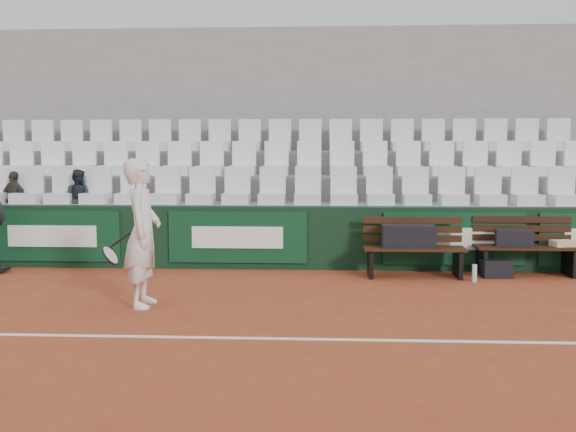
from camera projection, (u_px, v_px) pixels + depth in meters
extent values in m
plane|color=#9B4023|center=(207.00, 338.00, 6.41)|extent=(80.00, 80.00, 0.00)
cube|color=white|center=(207.00, 338.00, 6.41)|extent=(18.00, 0.06, 0.01)
cube|color=black|center=(251.00, 237.00, 10.34)|extent=(18.00, 0.30, 1.00)
cube|color=#0C381E|center=(53.00, 236.00, 10.34)|extent=(2.20, 0.04, 0.82)
cube|color=#0C381E|center=(238.00, 237.00, 10.18)|extent=(2.20, 0.04, 0.82)
cube|color=#0C381E|center=(454.00, 239.00, 10.00)|extent=(2.20, 0.04, 0.82)
cube|color=gray|center=(255.00, 232.00, 10.96)|extent=(18.00, 0.95, 1.00)
cube|color=gray|center=(261.00, 214.00, 11.88)|extent=(18.00, 0.95, 1.45)
cube|color=gray|center=(265.00, 199.00, 12.80)|extent=(18.00, 0.95, 1.90)
cube|color=gray|center=(268.00, 137.00, 13.31)|extent=(18.00, 0.30, 4.40)
cube|color=silver|center=(254.00, 185.00, 10.71)|extent=(11.90, 0.44, 0.63)
cube|color=white|center=(259.00, 158.00, 11.61)|extent=(11.90, 0.44, 0.63)
cube|color=silver|center=(264.00, 135.00, 12.51)|extent=(11.90, 0.44, 0.63)
cube|color=#341C0F|center=(414.00, 262.00, 9.59)|extent=(1.50, 0.56, 0.45)
cube|color=black|center=(525.00, 261.00, 9.70)|extent=(1.50, 0.56, 0.45)
cube|color=black|center=(408.00, 236.00, 9.55)|extent=(0.78, 0.33, 0.33)
cube|color=black|center=(514.00, 238.00, 9.66)|extent=(0.56, 0.31, 0.25)
cube|color=#C7BA80|center=(563.00, 243.00, 9.65)|extent=(0.37, 0.30, 0.09)
cube|color=black|center=(496.00, 269.00, 9.55)|extent=(0.44, 0.29, 0.26)
cylinder|color=silver|center=(370.00, 266.00, 9.83)|extent=(0.07, 0.07, 0.26)
cylinder|color=silver|center=(474.00, 273.00, 9.23)|extent=(0.07, 0.07, 0.25)
imported|color=white|center=(143.00, 233.00, 7.69)|extent=(0.46, 0.67, 1.78)
torus|color=black|center=(110.00, 255.00, 7.73)|extent=(0.19, 0.30, 0.26)
cylinder|color=black|center=(121.00, 240.00, 7.71)|extent=(0.26, 0.03, 0.20)
imported|color=#312C27|center=(14.00, 174.00, 10.96)|extent=(0.63, 0.44, 1.00)
imported|color=black|center=(77.00, 173.00, 10.90)|extent=(0.53, 0.43, 1.03)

